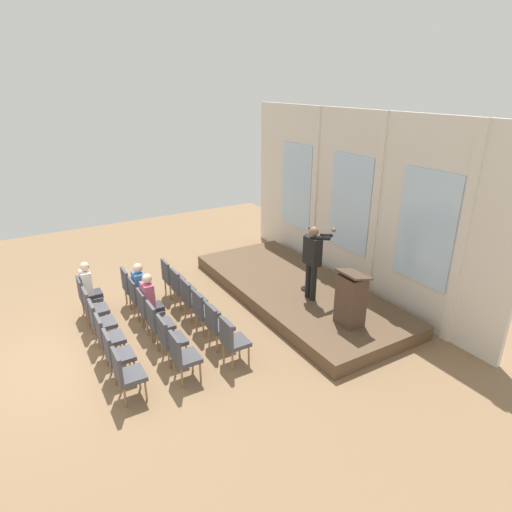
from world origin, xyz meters
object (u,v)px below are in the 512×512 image
(chair_r0_c5, at_px, (232,339))
(chair_r2_c1, at_px, (93,307))
(chair_r0_c4, at_px, (217,323))
(chair_r2_c2, at_px, (99,320))
(chair_r0_c2, at_px, (191,297))
(chair_r2_c4, at_px, (116,353))
(speaker, at_px, (313,258))
(chair_r1_c3, at_px, (158,322))
(chair_r1_c0, at_px, (131,285))
(chair_r1_c5, at_px, (182,355))
(chair_r0_c0, at_px, (171,276))
(chair_r2_c0, at_px, (87,295))
(chair_r0_c1, at_px, (180,286))
(chair_r2_c5, at_px, (125,372))
(audience_r1_c2, at_px, (151,299))
(chair_r2_c3, at_px, (107,335))
(chair_r1_c4, at_px, (169,337))
(mic_stand, at_px, (307,276))
(chair_r1_c2, at_px, (148,308))
(chair_r1_c1, at_px, (139,296))
(lectern, at_px, (351,299))
(audience_r2_c0, at_px, (89,286))
(chair_r0_c3, at_px, (203,309))
(audience_r1_c1, at_px, (142,287))

(chair_r0_c5, height_order, chair_r2_c1, same)
(chair_r0_c4, distance_m, chair_r2_c2, 2.32)
(chair_r0_c2, distance_m, chair_r2_c4, 2.32)
(speaker, height_order, chair_r1_c3, speaker)
(chair_r0_c2, height_order, chair_r1_c0, same)
(chair_r1_c0, bearing_deg, chair_r0_c2, 37.13)
(chair_r1_c5, height_order, chair_r2_c4, same)
(chair_r0_c0, distance_m, chair_r2_c2, 2.32)
(chair_r1_c3, bearing_deg, chair_r2_c0, -153.22)
(chair_r0_c1, distance_m, chair_r2_c5, 3.21)
(speaker, distance_m, chair_r0_c1, 3.09)
(chair_r1_c0, bearing_deg, chair_r1_c5, 0.00)
(chair_r0_c2, bearing_deg, chair_r0_c0, 180.00)
(audience_r1_c2, bearing_deg, chair_r2_c1, -121.32)
(speaker, height_order, chair_r0_c5, speaker)
(chair_r0_c5, distance_m, chair_r1_c0, 3.34)
(speaker, distance_m, chair_r0_c0, 3.47)
(chair_r0_c1, bearing_deg, chair_r2_c4, -45.27)
(chair_r0_c0, distance_m, chair_r1_c5, 3.34)
(chair_r2_c3, bearing_deg, audience_r1_c2, 121.32)
(chair_r1_c4, height_order, chair_r2_c1, same)
(mic_stand, height_order, chair_r1_c2, mic_stand)
(chair_r2_c0, bearing_deg, chair_r1_c4, 20.74)
(chair_r1_c1, bearing_deg, audience_r1_c2, 7.36)
(lectern, bearing_deg, chair_r2_c5, -95.03)
(chair_r1_c2, bearing_deg, chair_r1_c4, 0.00)
(audience_r1_c2, bearing_deg, chair_r0_c4, 34.70)
(mic_stand, xyz_separation_m, chair_r0_c1, (-1.26, -2.68, -0.12))
(chair_r1_c3, relative_size, audience_r2_c0, 0.72)
(chair_r1_c3, distance_m, chair_r2_c3, 0.97)
(chair_r1_c2, distance_m, audience_r1_c2, 0.20)
(chair_r2_c5, bearing_deg, chair_r0_c2, 134.73)
(speaker, distance_m, chair_r0_c4, 2.62)
(lectern, relative_size, audience_r2_c0, 0.89)
(chair_r1_c4, xyz_separation_m, chair_r2_c2, (-1.28, -0.97, 0.00))
(chair_r2_c1, xyz_separation_m, chair_r2_c2, (0.64, 0.00, 0.00))
(chair_r1_c2, distance_m, chair_r2_c0, 1.61)
(audience_r2_c0, bearing_deg, chair_r2_c3, -2.46)
(chair_r0_c5, bearing_deg, chair_r1_c1, -159.26)
(chair_r1_c0, relative_size, audience_r1_c2, 0.73)
(lectern, height_order, chair_r0_c3, lectern)
(chair_r1_c2, relative_size, audience_r1_c2, 0.73)
(chair_r0_c5, distance_m, chair_r2_c2, 2.73)
(audience_r1_c1, height_order, chair_r2_c0, audience_r1_c1)
(chair_r2_c1, distance_m, chair_r2_c5, 2.56)
(speaker, bearing_deg, chair_r1_c4, -85.63)
(chair_r2_c4, bearing_deg, chair_r0_c0, 142.87)
(speaker, height_order, chair_r1_c1, speaker)
(chair_r0_c1, bearing_deg, speaker, 56.39)
(audience_r1_c2, bearing_deg, chair_r1_c1, -172.64)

